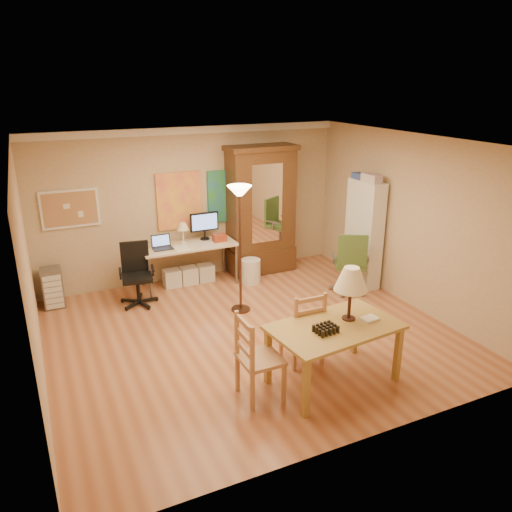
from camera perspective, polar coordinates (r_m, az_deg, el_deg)
name	(u,v)px	position (r m, az deg, el deg)	size (l,w,h in m)	color
floor	(251,334)	(7.25, -0.57, -8.89)	(5.50, 5.50, 0.00)	#9C5837
crown_molding	(190,130)	(8.71, -7.53, 14.06)	(5.50, 0.08, 0.12)	white
corkboard	(70,209)	(8.53, -20.48, 5.08)	(0.90, 0.04, 0.62)	#AF7E52
art_panel_left	(179,201)	(8.84, -8.76, 6.26)	(0.80, 0.04, 1.00)	yellow
art_panel_right	(227,196)	(9.12, -3.30, 6.87)	(0.75, 0.04, 0.95)	teal
dining_table	(341,312)	(5.94, 9.66, -6.35)	(1.59, 1.05, 1.41)	olive
ladder_chair_back	(303,329)	(6.42, 5.42, -8.33)	(0.47, 0.45, 1.00)	#AC724E
ladder_chair_left	(258,360)	(5.72, 0.18, -11.79)	(0.46, 0.48, 1.03)	#AC724E
torchiere_lamp	(240,212)	(7.40, -1.88, 5.04)	(0.36, 0.36, 2.00)	#402619
computer_desk	(190,260)	(8.85, -7.55, -0.40)	(1.64, 0.72, 1.24)	#C6B190
office_chair_black	(138,288)	(8.29, -13.34, -3.58)	(0.62, 0.62, 1.01)	black
office_chair_green	(349,276)	(8.62, 10.60, -2.31)	(0.67, 0.67, 1.08)	slate
drawer_cart	(53,288)	(8.60, -22.23, -3.38)	(0.31, 0.38, 0.63)	slate
armoire	(261,218)	(9.24, 0.52, 4.34)	(1.28, 0.61, 2.35)	#3C1C10
bookshelf	(364,234)	(8.83, 12.21, 2.47)	(0.28, 0.74, 1.85)	white
wastebin	(251,271)	(8.91, -0.60, -1.73)	(0.35, 0.35, 0.43)	silver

